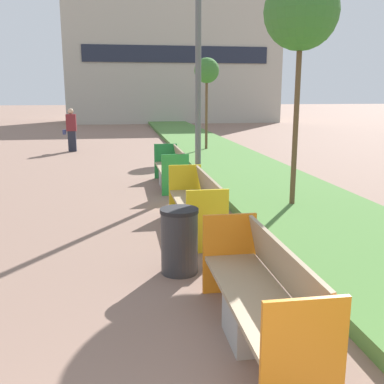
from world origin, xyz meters
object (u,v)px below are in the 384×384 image
at_px(bench_green_frame, 172,171).
at_px(street_lamp_post, 198,27).
at_px(bench_yellow_frame, 197,208).
at_px(sapling_tree_near, 301,13).
at_px(bench_orange_frame, 261,304).
at_px(sapling_tree_far, 207,72).
at_px(litter_bin, 179,241).
at_px(pedestrian_walking, 71,130).

xyz_separation_m(bench_green_frame, street_lamp_post, (0.61, -0.31, 3.38)).
bearing_deg(bench_green_frame, bench_yellow_frame, -89.98).
xyz_separation_m(street_lamp_post, sapling_tree_near, (1.41, -2.60, -0.09)).
bearing_deg(street_lamp_post, bench_yellow_frame, -100.07).
relative_size(bench_orange_frame, sapling_tree_far, 0.62).
xyz_separation_m(bench_orange_frame, sapling_tree_near, (2.02, 4.37, 3.29)).
bearing_deg(sapling_tree_near, street_lamp_post, 118.42).
bearing_deg(bench_green_frame, litter_bin, -95.48).
bearing_deg(bench_orange_frame, bench_yellow_frame, 89.98).
relative_size(bench_yellow_frame, bench_green_frame, 1.06).
height_order(sapling_tree_far, pedestrian_walking, sapling_tree_far).
xyz_separation_m(bench_orange_frame, street_lamp_post, (0.61, 6.98, 3.38)).
relative_size(bench_yellow_frame, sapling_tree_far, 0.65).
bearing_deg(litter_bin, street_lamp_post, 77.68).
bearing_deg(litter_bin, sapling_tree_far, 77.52).
distance_m(bench_yellow_frame, street_lamp_post, 4.85).
distance_m(street_lamp_post, sapling_tree_far, 6.49).
bearing_deg(sapling_tree_far, bench_green_frame, -108.67).
xyz_separation_m(litter_bin, pedestrian_walking, (-2.61, 12.94, 0.43)).
bearing_deg(bench_orange_frame, bench_green_frame, 90.00).
bearing_deg(sapling_tree_near, bench_yellow_frame, -157.63).
relative_size(bench_yellow_frame, litter_bin, 2.71).
relative_size(bench_orange_frame, bench_yellow_frame, 0.95).
xyz_separation_m(litter_bin, sapling_tree_near, (2.55, 2.63, 3.23)).
height_order(litter_bin, street_lamp_post, street_lamp_post).
bearing_deg(pedestrian_walking, litter_bin, -78.58).
distance_m(litter_bin, sapling_tree_far, 12.09).
distance_m(bench_yellow_frame, bench_green_frame, 3.75).
xyz_separation_m(litter_bin, street_lamp_post, (1.14, 5.23, 3.32)).
bearing_deg(sapling_tree_far, sapling_tree_near, -90.00).
height_order(bench_green_frame, litter_bin, bench_green_frame).
height_order(bench_orange_frame, bench_yellow_frame, same).
bearing_deg(litter_bin, sapling_tree_near, 45.88).
height_order(bench_orange_frame, litter_bin, bench_orange_frame).
relative_size(bench_yellow_frame, pedestrian_walking, 1.37).
distance_m(bench_orange_frame, street_lamp_post, 7.78).
height_order(street_lamp_post, pedestrian_walking, street_lamp_post).
bearing_deg(bench_yellow_frame, sapling_tree_near, 22.37).
relative_size(bench_orange_frame, litter_bin, 2.57).
bearing_deg(street_lamp_post, sapling_tree_far, 77.38).
bearing_deg(bench_yellow_frame, bench_green_frame, 90.02).
xyz_separation_m(bench_green_frame, pedestrian_walking, (-3.15, 7.39, 0.49)).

